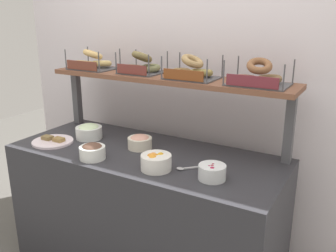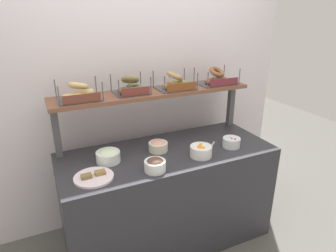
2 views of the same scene
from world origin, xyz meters
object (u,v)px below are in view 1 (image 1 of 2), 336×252
at_px(bagel_basket_everything, 192,71).
at_px(bagel_basket_plain, 93,62).
at_px(bowl_chocolate_spread, 92,151).
at_px(bowl_fruit_salad, 156,161).
at_px(bowl_beet_salad, 212,172).
at_px(serving_plate_white, 53,141).
at_px(bowl_scallion_spread, 89,131).
at_px(bowl_lox_spread, 140,142).
at_px(bagel_basket_cinnamon_raisin, 258,77).
at_px(bagel_basket_poppy, 142,66).
at_px(serving_spoon_near_plate, 187,168).

bearing_deg(bagel_basket_everything, bagel_basket_plain, 179.99).
xyz_separation_m(bowl_chocolate_spread, bowl_fruit_salad, (0.40, 0.05, -0.00)).
relative_size(bowl_beet_salad, bagel_basket_plain, 0.46).
bearing_deg(serving_plate_white, bowl_scallion_spread, 51.81).
distance_m(bowl_lox_spread, bagel_basket_everything, 0.54).
height_order(bagel_basket_everything, bagel_basket_cinnamon_raisin, bagel_basket_cinnamon_raisin).
bearing_deg(serving_plate_white, bowl_chocolate_spread, -10.92).
relative_size(bowl_chocolate_spread, serving_plate_white, 0.57).
xyz_separation_m(bowl_scallion_spread, bowl_fruit_salad, (0.66, -0.21, -0.00)).
distance_m(bowl_beet_salad, bagel_basket_plain, 1.25).
height_order(bowl_chocolate_spread, serving_plate_white, bowl_chocolate_spread).
bearing_deg(bagel_basket_cinnamon_raisin, bowl_lox_spread, -162.25).
height_order(bowl_beet_salad, bagel_basket_poppy, bagel_basket_poppy).
bearing_deg(bowl_chocolate_spread, bowl_lox_spread, 62.83).
height_order(bowl_chocolate_spread, bagel_basket_everything, bagel_basket_everything).
bearing_deg(serving_spoon_near_plate, bowl_beet_salad, -15.72).
height_order(bowl_lox_spread, bagel_basket_poppy, bagel_basket_poppy).
xyz_separation_m(bagel_basket_poppy, bagel_basket_cinnamon_raisin, (0.79, -0.02, -0.00)).
xyz_separation_m(bowl_scallion_spread, bagel_basket_everything, (0.65, 0.22, 0.43)).
bearing_deg(bowl_beet_salad, bowl_scallion_spread, 169.96).
bearing_deg(bowl_fruit_salad, bagel_basket_cinnamon_raisin, 47.44).
height_order(bowl_fruit_salad, bagel_basket_everything, bagel_basket_everything).
distance_m(serving_plate_white, bagel_basket_poppy, 0.76).
bearing_deg(bagel_basket_plain, bowl_chocolate_spread, -51.71).
distance_m(serving_plate_white, bagel_basket_cinnamon_raisin, 1.36).
height_order(bowl_scallion_spread, bagel_basket_cinnamon_raisin, bagel_basket_cinnamon_raisin).
bearing_deg(bowl_fruit_salad, bowl_beet_salad, 7.30).
relative_size(bowl_scallion_spread, bagel_basket_plain, 0.57).
relative_size(bowl_beet_salad, bagel_basket_everything, 0.47).
bearing_deg(bagel_basket_everything, bowl_beet_salad, -51.01).
relative_size(bowl_beet_salad, serving_plate_white, 0.54).
xyz_separation_m(bowl_beet_salad, bowl_lox_spread, (-0.57, 0.19, 0.00)).
bearing_deg(bagel_basket_plain, bagel_basket_everything, -0.01).
relative_size(bagel_basket_plain, bagel_basket_poppy, 1.16).
xyz_separation_m(bowl_scallion_spread, serving_spoon_near_plate, (0.81, -0.13, -0.04)).
bearing_deg(bowl_scallion_spread, bowl_fruit_salad, -17.83).
distance_m(bowl_scallion_spread, bagel_basket_poppy, 0.56).
relative_size(bagel_basket_poppy, bagel_basket_cinnamon_raisin, 0.79).
xyz_separation_m(bowl_beet_salad, bagel_basket_cinnamon_raisin, (0.09, 0.40, 0.44)).
bearing_deg(bagel_basket_poppy, serving_plate_white, -134.13).
relative_size(bowl_fruit_salad, bowl_beet_salad, 1.18).
distance_m(bowl_scallion_spread, bagel_basket_everything, 0.81).
height_order(bowl_chocolate_spread, bagel_basket_plain, bagel_basket_plain).
relative_size(bowl_lox_spread, bagel_basket_plain, 0.49).
distance_m(serving_spoon_near_plate, bagel_basket_plain, 1.10).
distance_m(bowl_lox_spread, bagel_basket_poppy, 0.51).
bearing_deg(bagel_basket_poppy, bagel_basket_cinnamon_raisin, -1.67).
relative_size(serving_plate_white, bagel_basket_everything, 0.86).
distance_m(bagel_basket_plain, bagel_basket_everything, 0.78).
bearing_deg(serving_plate_white, bagel_basket_plain, 87.08).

